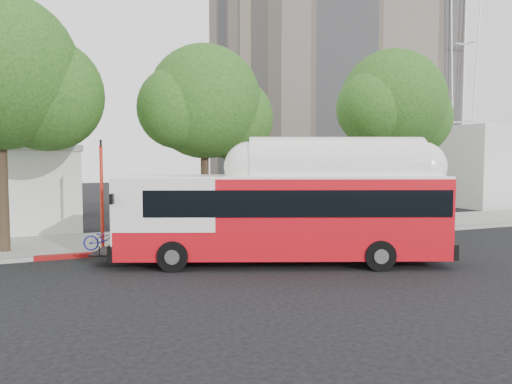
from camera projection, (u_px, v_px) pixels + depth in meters
ground at (284, 264)px, 17.22m from camera, size 120.00×120.00×0.00m
sidewalk at (223, 235)px, 23.20m from camera, size 60.00×5.00×0.15m
curb_strip at (243, 244)px, 20.80m from camera, size 60.00×0.30×0.15m
red_curb_segment at (172, 249)px, 19.65m from camera, size 10.00×0.32×0.16m
street_tree_left at (14, 79)px, 18.58m from camera, size 6.67×5.80×9.74m
street_tree_mid at (213, 107)px, 22.15m from camera, size 5.75×5.00×8.62m
street_tree_right at (399, 107)px, 25.82m from camera, size 6.21×5.40×9.18m
apartment_tower at (325, 14)px, 48.69m from camera, size 18.00×18.00×37.00m
transit_bus at (284, 217)px, 17.09m from camera, size 11.77×6.29×3.51m
signal_pole at (102, 196)px, 18.87m from camera, size 0.12×0.41×4.34m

